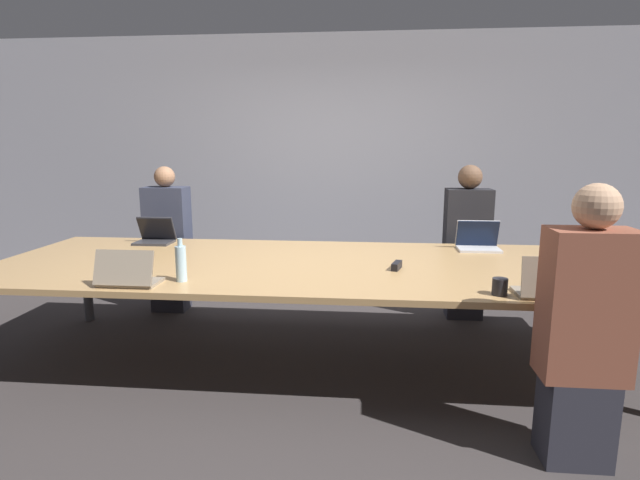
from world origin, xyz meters
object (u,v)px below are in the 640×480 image
Objects in this scene: cup_near_right at (500,287)px; laptop_near_left at (127,275)px; person_far_left at (168,242)px; laptop_far_right at (478,241)px; person_far_right at (466,245)px; laptop_far_left at (155,235)px; laptop_near_right at (548,285)px; bottle_near_left at (181,263)px; person_near_right at (584,332)px; stapler at (397,266)px.

cup_near_right is 2.18m from laptop_near_left.
person_far_left is 4.10× the size of laptop_far_right.
laptop_near_left is 0.25× the size of person_far_right.
laptop_far_left is at bearing -170.17° from person_far_right.
bottle_near_left reaches higher than laptop_near_right.
laptop_near_left is (-2.49, 0.38, 0.12)m from person_near_right.
laptop_far_right is at bearing -90.55° from person_far_right.
person_far_right is (-0.10, 1.78, -0.13)m from laptop_near_right.
laptop_near_left is at bearing -0.20° from laptop_near_right.
person_far_right is 8.97× the size of stapler.
laptop_far_left is at bearing -24.91° from laptop_near_right.
person_far_right reaches higher than cup_near_right.
cup_near_right is at bearing -32.73° from person_far_left.
bottle_near_left is at bearing -141.19° from person_far_right.
laptop_near_right reaches higher than laptop_far_left.
laptop_far_left is (-0.68, 1.17, -0.05)m from bottle_near_left.
laptop_far_left is at bearing 153.55° from cup_near_right.
stapler is at bearing 135.04° from cup_near_right.
bottle_near_left is at bearing -155.60° from laptop_near_left.
cup_near_right is at bearing -94.84° from person_far_right.
laptop_near_right is 2.15m from bottle_near_left.
person_near_right reaches higher than stapler.
person_far_left reaches higher than laptop_near_right.
bottle_near_left is at bearing -13.03° from person_near_right.
bottle_near_left is at bearing -3.70° from laptop_near_right.
laptop_near_left is 1.06× the size of laptop_far_right.
person_near_right is 3.61m from person_far_left.
laptop_near_right is at bearing 179.80° from laptop_near_left.
bottle_near_left reaches higher than stapler.
laptop_far_left is (-2.58, 1.28, 0.02)m from cup_near_right.
stapler is (1.35, 0.44, -0.09)m from bottle_near_left.
cup_near_right is at bearing -96.46° from laptop_far_right.
cup_near_right is (-0.30, 0.40, 0.11)m from person_near_right.
person_far_right is (2.33, 1.78, -0.12)m from laptop_near_left.
person_near_right is 8.98× the size of stapler.
cup_near_right is 0.07× the size of person_far_right.
laptop_near_right is 1.79m from person_far_right.
laptop_far_right is at bearing 29.64° from bottle_near_left.
stapler is at bearing -19.93° from laptop_far_left.
laptop_far_right is at bearing -85.43° from laptop_near_right.
bottle_near_left is at bearing -59.91° from laptop_far_left.
bottle_near_left is (0.29, 0.13, 0.05)m from laptop_near_left.
laptop_far_left is 0.44m from person_far_left.
person_near_right reaches higher than laptop_near_right.
laptop_near_right is at bearing -85.43° from laptop_far_right.
person_far_right reaches higher than laptop_near_right.
person_far_right is (2.79, 0.06, 0.02)m from person_far_left.
laptop_far_left is 2.00× the size of stapler.
laptop_near_right is 3.11m from laptop_far_left.
laptop_far_left reaches higher than stapler.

